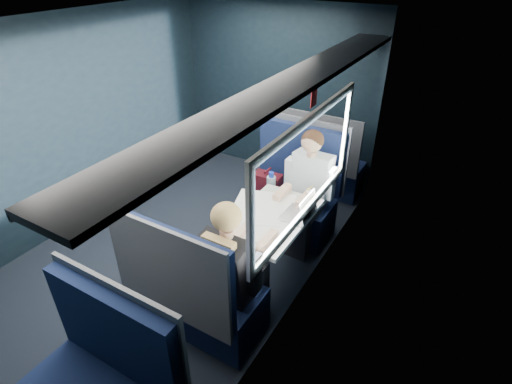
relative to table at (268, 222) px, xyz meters
The scene contains 12 objects.
ground 1.23m from the table, behind, with size 2.80×4.20×0.01m, color black.
room_shell 1.30m from the table, behind, with size 3.00×4.40×2.40m.
table is the anchor object (origin of this frame).
seat_bay_near 0.92m from the table, 102.47° to the left, with size 1.04×0.62×1.26m.
seat_bay_far 0.93m from the table, 101.78° to the right, with size 1.04×0.62×1.26m.
seat_row_front 1.82m from the table, 95.80° to the left, with size 1.04×0.51×1.16m.
man 0.70m from the table, 84.48° to the left, with size 0.53×0.56×1.32m.
woman 0.71m from the table, 84.55° to the right, with size 0.53×0.56×1.32m.
papers 0.11m from the table, 159.18° to the right, with size 0.56×0.80×0.01m, color white.
laptop 0.33m from the table, 26.08° to the left, with size 0.23×0.31×0.23m.
bottle_small 0.44m from the table, 43.53° to the left, with size 0.06×0.06×0.21m.
cup 0.50m from the table, 64.34° to the left, with size 0.07×0.07×0.09m, color white.
Camera 1 is at (2.44, -2.62, 2.81)m, focal length 28.00 mm.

